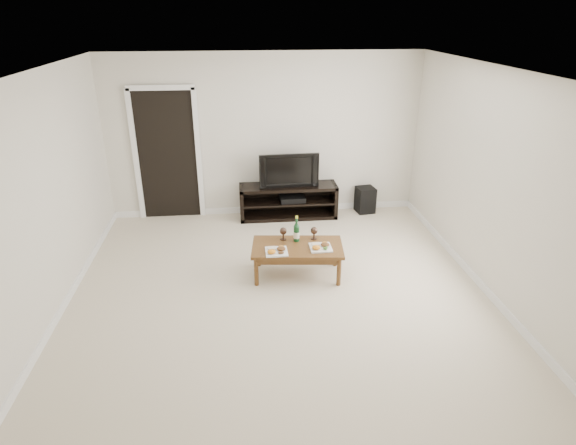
{
  "coord_description": "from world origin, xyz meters",
  "views": [
    {
      "loc": [
        -0.41,
        -4.83,
        3.16
      ],
      "look_at": [
        0.16,
        0.68,
        0.7
      ],
      "focal_mm": 30.0,
      "sensor_mm": 36.0,
      "label": 1
    }
  ],
  "objects_px": {
    "media_console": "(288,201)",
    "subwoofer": "(365,200)",
    "television": "(288,169)",
    "coffee_table": "(297,261)"
  },
  "relations": [
    {
      "from": "media_console",
      "to": "coffee_table",
      "type": "distance_m",
      "value": 1.93
    },
    {
      "from": "media_console",
      "to": "subwoofer",
      "type": "xyz_separation_m",
      "value": [
        1.32,
        0.08,
        -0.06
      ]
    },
    {
      "from": "media_console",
      "to": "coffee_table",
      "type": "height_order",
      "value": "media_console"
    },
    {
      "from": "television",
      "to": "coffee_table",
      "type": "distance_m",
      "value": 2.02
    },
    {
      "from": "television",
      "to": "subwoofer",
      "type": "height_order",
      "value": "television"
    },
    {
      "from": "television",
      "to": "coffee_table",
      "type": "bearing_deg",
      "value": -95.22
    },
    {
      "from": "media_console",
      "to": "subwoofer",
      "type": "relative_size",
      "value": 3.68
    },
    {
      "from": "television",
      "to": "subwoofer",
      "type": "xyz_separation_m",
      "value": [
        1.32,
        0.08,
        -0.61
      ]
    },
    {
      "from": "coffee_table",
      "to": "subwoofer",
      "type": "bearing_deg",
      "value": 55.06
    },
    {
      "from": "television",
      "to": "coffee_table",
      "type": "height_order",
      "value": "television"
    }
  ]
}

